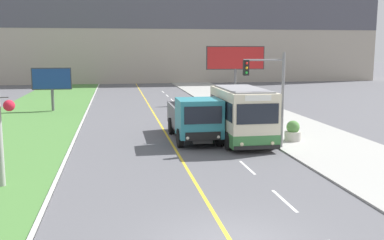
% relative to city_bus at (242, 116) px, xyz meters
% --- Properties ---
extents(lane_marking_centre, '(2.88, 140.00, 0.01)m').
position_rel_city_bus_xyz_m(lane_marking_centre, '(-3.55, -10.07, -1.60)').
color(lane_marking_centre, gold).
rests_on(lane_marking_centre, ground_plane).
extents(apartment_block_background, '(80.00, 8.04, 23.96)m').
position_rel_city_bus_xyz_m(apartment_block_background, '(-3.96, 49.63, 10.38)').
color(apartment_block_background, '#A89E8E').
rests_on(apartment_block_background, ground_plane).
extents(city_bus, '(2.66, 5.81, 3.17)m').
position_rel_city_bus_xyz_m(city_bus, '(0.00, 0.00, 0.00)').
color(city_bus, beige).
rests_on(city_bus, ground_plane).
extents(dump_truck, '(2.49, 6.90, 2.62)m').
position_rel_city_bus_xyz_m(dump_truck, '(-2.53, 0.73, -0.29)').
color(dump_truck, black).
rests_on(dump_truck, ground_plane).
extents(traffic_light_mast, '(2.28, 0.32, 5.18)m').
position_rel_city_bus_xyz_m(traffic_light_mast, '(1.05, -1.66, 1.72)').
color(traffic_light_mast, slate).
rests_on(traffic_light_mast, ground_plane).
extents(billboard_large, '(5.80, 0.24, 5.61)m').
position_rel_city_bus_xyz_m(billboard_large, '(4.56, 18.49, 2.70)').
color(billboard_large, '#59595B').
rests_on(billboard_large, ground_plane).
extents(billboard_small, '(3.33, 0.24, 3.75)m').
position_rel_city_bus_xyz_m(billboard_small, '(-12.47, 15.81, 1.06)').
color(billboard_small, '#59595B').
rests_on(billboard_small, ground_plane).
extents(planter_round_near, '(0.95, 0.95, 1.18)m').
position_rel_city_bus_xyz_m(planter_round_near, '(3.02, -0.14, -1.00)').
color(planter_round_near, '#B7B2A8').
rests_on(planter_round_near, sidewalk_right).
extents(planter_round_second, '(0.98, 0.98, 1.17)m').
position_rel_city_bus_xyz_m(planter_round_second, '(2.97, 4.71, -1.01)').
color(planter_round_second, '#B7B2A8').
rests_on(planter_round_second, sidewalk_right).
extents(planter_round_third, '(0.99, 0.99, 1.23)m').
position_rel_city_bus_xyz_m(planter_round_third, '(2.82, 9.57, -0.98)').
color(planter_round_third, '#B7B2A8').
rests_on(planter_round_third, sidewalk_right).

